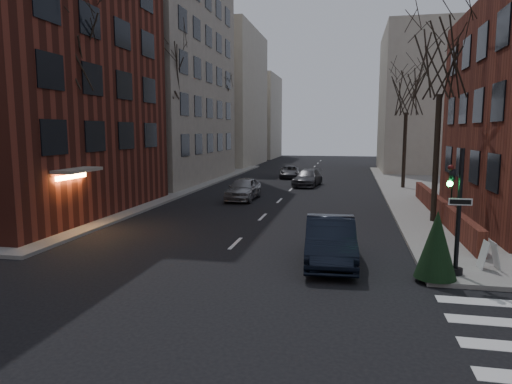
% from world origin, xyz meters
% --- Properties ---
extents(building_left_tan, '(18.00, 18.00, 28.00)m').
position_xyz_m(building_left_tan, '(-17.00, 34.00, 14.00)').
color(building_left_tan, gray).
rests_on(building_left_tan, ground).
extents(low_wall_right, '(0.35, 16.00, 1.00)m').
position_xyz_m(low_wall_right, '(9.30, 19.00, 0.65)').
color(low_wall_right, maroon).
rests_on(low_wall_right, sidewalk_far_right).
extents(building_distant_la, '(14.00, 16.00, 18.00)m').
position_xyz_m(building_distant_la, '(-15.00, 55.00, 9.00)').
color(building_distant_la, '#B5AD99').
rests_on(building_distant_la, ground).
extents(building_distant_ra, '(14.00, 14.00, 16.00)m').
position_xyz_m(building_distant_ra, '(15.00, 50.00, 8.00)').
color(building_distant_ra, '#B5AD99').
rests_on(building_distant_ra, ground).
extents(building_distant_lb, '(10.00, 12.00, 14.00)m').
position_xyz_m(building_distant_lb, '(-13.00, 72.00, 7.00)').
color(building_distant_lb, '#B5AD99').
rests_on(building_distant_lb, ground).
extents(traffic_signal, '(0.76, 0.44, 4.00)m').
position_xyz_m(traffic_signal, '(7.94, 8.99, 1.91)').
color(traffic_signal, black).
rests_on(traffic_signal, sidewalk_far_right).
extents(tree_left_a, '(4.18, 4.18, 10.26)m').
position_xyz_m(tree_left_a, '(-8.80, 14.00, 8.47)').
color(tree_left_a, '#2D231C').
rests_on(tree_left_a, sidewalk_far_left).
extents(tree_left_b, '(4.40, 4.40, 10.80)m').
position_xyz_m(tree_left_b, '(-8.80, 26.00, 8.91)').
color(tree_left_b, '#2D231C').
rests_on(tree_left_b, sidewalk_far_left).
extents(tree_left_c, '(3.96, 3.96, 9.72)m').
position_xyz_m(tree_left_c, '(-8.80, 40.00, 8.03)').
color(tree_left_c, '#2D231C').
rests_on(tree_left_c, sidewalk_far_left).
extents(tree_right_a, '(3.96, 3.96, 9.72)m').
position_xyz_m(tree_right_a, '(8.80, 18.00, 8.03)').
color(tree_right_a, '#2D231C').
rests_on(tree_right_a, sidewalk_far_right).
extents(tree_right_b, '(3.74, 3.74, 9.18)m').
position_xyz_m(tree_right_b, '(8.80, 32.00, 7.59)').
color(tree_right_b, '#2D231C').
rests_on(tree_right_b, sidewalk_far_right).
extents(streetlamp_near, '(0.36, 0.36, 6.28)m').
position_xyz_m(streetlamp_near, '(-8.20, 22.00, 4.24)').
color(streetlamp_near, black).
rests_on(streetlamp_near, sidewalk_far_left).
extents(streetlamp_far, '(0.36, 0.36, 6.28)m').
position_xyz_m(streetlamp_far, '(-8.20, 42.00, 4.24)').
color(streetlamp_far, black).
rests_on(streetlamp_far, sidewalk_far_left).
extents(parked_sedan, '(2.03, 5.00, 1.61)m').
position_xyz_m(parked_sedan, '(4.00, 10.00, 0.81)').
color(parked_sedan, black).
rests_on(parked_sedan, ground).
extents(car_lane_silver, '(1.89, 4.55, 1.54)m').
position_xyz_m(car_lane_silver, '(-2.47, 23.87, 0.77)').
color(car_lane_silver, '#939498').
rests_on(car_lane_silver, ground).
extents(car_lane_gray, '(2.48, 4.94, 1.38)m').
position_xyz_m(car_lane_gray, '(1.08, 32.59, 0.69)').
color(car_lane_gray, '#39393D').
rests_on(car_lane_gray, ground).
extents(car_lane_far, '(2.53, 4.52, 1.19)m').
position_xyz_m(car_lane_far, '(-1.32, 38.99, 0.60)').
color(car_lane_far, '#3C3B40').
rests_on(car_lane_far, ground).
extents(sandwich_board, '(0.46, 0.61, 0.94)m').
position_xyz_m(sandwich_board, '(9.20, 9.81, 0.62)').
color(sandwich_board, silver).
rests_on(sandwich_board, sidewalk_far_right).
extents(evergreen_shrub, '(1.51, 1.51, 2.13)m').
position_xyz_m(evergreen_shrub, '(7.30, 8.50, 1.21)').
color(evergreen_shrub, black).
rests_on(evergreen_shrub, sidewalk_far_right).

